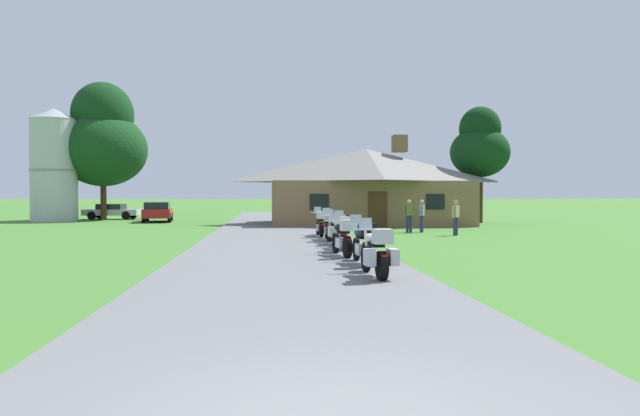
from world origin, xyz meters
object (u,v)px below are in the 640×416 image
Objects in this scene: motorcycle_silver_fifth_in_row at (336,229)px; tree_left_far at (103,139)px; motorcycle_white_nearest_to_camera at (376,253)px; metal_silo_distant at (54,165)px; motorcycle_blue_second_in_row at (362,243)px; motorcycle_green_farthest_in_row at (320,224)px; motorcycle_orange_sixth_in_row at (328,226)px; bystander_gray_shirt_beside_signpost at (422,214)px; motorcycle_black_third_in_row at (343,237)px; motorcycle_orange_fourth_in_row at (342,233)px; bystander_tan_shirt_by_tree at (456,215)px; tree_right_of_lodge at (480,146)px; parked_red_suv_far_left at (158,211)px; bystander_olive_shirt_near_lodge at (409,214)px; parked_silver_sedan_far_left at (112,211)px.

tree_left_far is at bearing 115.28° from motorcycle_silver_fifth_in_row.
metal_silo_distant is at bearing 116.07° from motorcycle_white_nearest_to_camera.
motorcycle_blue_second_in_row is 1.00× the size of motorcycle_green_farthest_in_row.
bystander_gray_shirt_beside_signpost is at bearing 45.88° from motorcycle_orange_sixth_in_row.
motorcycle_black_third_in_row is at bearing -55.60° from metal_silo_distant.
motorcycle_orange_sixth_in_row is at bearing 92.01° from motorcycle_orange_fourth_in_row.
bystander_gray_shirt_beside_signpost reaches higher than motorcycle_black_third_in_row.
bystander_tan_shirt_by_tree is 0.21× the size of tree_right_of_lodge.
motorcycle_orange_fourth_in_row is 29.88m from metal_silo_distant.
bystander_tan_shirt_by_tree is at bearing -49.32° from parked_red_suv_far_left.
motorcycle_white_nearest_to_camera is 1.00× the size of motorcycle_black_third_in_row.
motorcycle_orange_sixth_in_row is at bearing 159.00° from bystander_tan_shirt_by_tree.
bystander_olive_shirt_near_lodge is 2.86m from bystander_tan_shirt_by_tree.
bystander_gray_shirt_beside_signpost is 0.99× the size of bystander_tan_shirt_by_tree.
bystander_olive_shirt_near_lodge reaches higher than motorcycle_green_farthest_in_row.
parked_silver_sedan_far_left is at bearing 113.52° from motorcycle_silver_fifth_in_row.
motorcycle_white_nearest_to_camera is 1.25× the size of bystander_gray_shirt_beside_signpost.
bystander_olive_shirt_near_lodge is (4.79, 2.99, 0.31)m from motorcycle_green_farthest_in_row.
bystander_olive_shirt_near_lodge is 0.35× the size of parked_red_suv_far_left.
parked_silver_sedan_far_left is (-14.58, 22.67, 0.02)m from motorcycle_orange_sixth_in_row.
parked_silver_sedan_far_left is at bearing 119.60° from motorcycle_orange_fourth_in_row.
motorcycle_white_nearest_to_camera is at bearing -94.97° from motorcycle_black_third_in_row.
bystander_gray_shirt_beside_signpost is at bearing -127.85° from parked_silver_sedan_far_left.
tree_left_far is at bearing 135.63° from parked_red_suv_far_left.
motorcycle_white_nearest_to_camera and motorcycle_black_third_in_row have the same top height.
motorcycle_blue_second_in_row is 0.44× the size of parked_red_suv_far_left.
motorcycle_orange_sixth_in_row is at bearing -88.05° from motorcycle_green_farthest_in_row.
parked_silver_sedan_far_left is at bearing 109.42° from motorcycle_black_third_in_row.
motorcycle_orange_sixth_in_row is at bearing 85.70° from motorcycle_silver_fifth_in_row.
motorcycle_white_nearest_to_camera is 10.83m from motorcycle_orange_sixth_in_row.
motorcycle_blue_second_in_row is 2.16m from motorcycle_black_third_in_row.
bystander_gray_shirt_beside_signpost is 27.48m from metal_silo_distant.
motorcycle_white_nearest_to_camera is 30.57m from parked_red_suv_far_left.
motorcycle_orange_sixth_in_row is at bearing -137.09° from bystander_olive_shirt_near_lodge.
bystander_olive_shirt_near_lodge is 0.21× the size of tree_right_of_lodge.
motorcycle_black_third_in_row and motorcycle_silver_fifth_in_row have the same top height.
motorcycle_white_nearest_to_camera and motorcycle_orange_sixth_in_row have the same top height.
motorcycle_blue_second_in_row is 6.40m from motorcycle_silver_fifth_in_row.
tree_right_of_lodge reaches higher than bystander_tan_shirt_by_tree.
tree_right_of_lodge is at bearing -15.17° from parked_red_suv_far_left.
bystander_olive_shirt_near_lodge is at bearing -127.04° from tree_right_of_lodge.
motorcycle_orange_fourth_in_row is at bearing -52.83° from metal_silo_distant.
parked_silver_sedan_far_left is (-14.68, 30.99, 0.02)m from motorcycle_blue_second_in_row.
motorcycle_blue_second_in_row is at bearing -63.31° from tree_left_far.
tree_left_far is 8.00m from parked_red_suv_far_left.
motorcycle_blue_second_in_row is at bearing -57.30° from metal_silo_distant.
motorcycle_white_nearest_to_camera is at bearing -114.90° from tree_right_of_lodge.
metal_silo_distant is (-2.90, -1.97, -2.06)m from tree_left_far.
motorcycle_silver_fifth_in_row is 1.92m from motorcycle_orange_sixth_in_row.
motorcycle_white_nearest_to_camera is at bearing -59.63° from metal_silo_distant.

